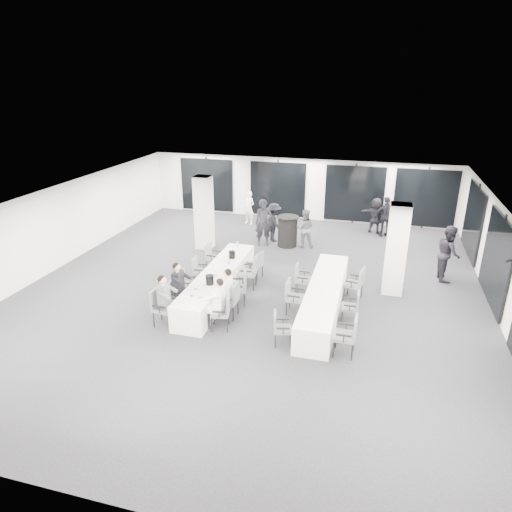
{
  "coord_description": "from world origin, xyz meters",
  "views": [
    {
      "loc": [
        3.51,
        -12.4,
        6.21
      ],
      "look_at": [
        0.18,
        -0.2,
        1.23
      ],
      "focal_mm": 32.0,
      "sensor_mm": 36.0,
      "label": 1
    }
  ],
  "objects_px": {
    "banquet_table_side": "(324,298)",
    "standing_guest_g": "(249,206)",
    "ice_bucket_far": "(232,255)",
    "standing_guest_a": "(264,220)",
    "chair_main_right_near": "(223,310)",
    "chair_main_left_near": "(161,305)",
    "chair_side_right_near": "(349,333)",
    "standing_guest_d": "(386,214)",
    "chair_main_right_mid": "(240,285)",
    "chair_main_right_far": "(257,263)",
    "chair_main_right_fourth": "(251,271)",
    "chair_side_left_mid": "(293,295)",
    "banquet_table_main": "(218,283)",
    "standing_guest_h": "(449,249)",
    "chair_side_left_far": "(301,277)",
    "standing_guest_c": "(274,220)",
    "chair_main_left_fourth": "(199,269)",
    "standing_guest_b": "(305,226)",
    "chair_side_right_mid": "(353,305)",
    "chair_main_right_second": "(231,298)",
    "chair_main_left_mid": "(187,282)",
    "standing_guest_e": "(400,227)",
    "standing_guest_f": "(376,213)",
    "chair_side_left_near": "(280,326)",
    "ice_bucket_near": "(210,280)",
    "chair_main_left_second": "(176,293)",
    "chair_main_left_far": "(212,255)",
    "cocktail_table": "(288,231)",
    "chair_side_right_far": "(357,282)"
  },
  "relations": [
    {
      "from": "chair_side_left_far",
      "to": "chair_main_right_far",
      "type": "bearing_deg",
      "value": -114.94
    },
    {
      "from": "chair_side_left_mid",
      "to": "standing_guest_a",
      "type": "xyz_separation_m",
      "value": [
        -2.16,
        5.17,
        0.49
      ]
    },
    {
      "from": "chair_side_right_near",
      "to": "ice_bucket_near",
      "type": "relative_size",
      "value": 3.84
    },
    {
      "from": "standing_guest_b",
      "to": "standing_guest_c",
      "type": "height_order",
      "value": "standing_guest_c"
    },
    {
      "from": "chair_main_right_second",
      "to": "standing_guest_e",
      "type": "distance_m",
      "value": 7.8
    },
    {
      "from": "chair_main_left_far",
      "to": "chair_main_left_second",
      "type": "bearing_deg",
      "value": 4.2
    },
    {
      "from": "chair_main_right_fourth",
      "to": "standing_guest_e",
      "type": "bearing_deg",
      "value": -49.67
    },
    {
      "from": "chair_main_left_second",
      "to": "cocktail_table",
      "type": "bearing_deg",
      "value": 158.21
    },
    {
      "from": "chair_main_right_far",
      "to": "standing_guest_e",
      "type": "bearing_deg",
      "value": -38.34
    },
    {
      "from": "chair_main_right_fourth",
      "to": "standing_guest_g",
      "type": "relative_size",
      "value": 0.6
    },
    {
      "from": "chair_side_right_near",
      "to": "standing_guest_d",
      "type": "bearing_deg",
      "value": -3.77
    },
    {
      "from": "chair_main_left_near",
      "to": "standing_guest_h",
      "type": "bearing_deg",
      "value": 124.95
    },
    {
      "from": "chair_side_right_near",
      "to": "standing_guest_c",
      "type": "height_order",
      "value": "standing_guest_c"
    },
    {
      "from": "cocktail_table",
      "to": "chair_side_left_near",
      "type": "bearing_deg",
      "value": -79.92
    },
    {
      "from": "chair_side_left_far",
      "to": "standing_guest_c",
      "type": "distance_m",
      "value": 4.84
    },
    {
      "from": "banquet_table_main",
      "to": "chair_main_right_mid",
      "type": "distance_m",
      "value": 0.96
    },
    {
      "from": "chair_main_right_second",
      "to": "chair_main_right_fourth",
      "type": "bearing_deg",
      "value": 0.67
    },
    {
      "from": "chair_main_right_mid",
      "to": "chair_main_right_far",
      "type": "relative_size",
      "value": 1.12
    },
    {
      "from": "chair_main_left_fourth",
      "to": "chair_side_right_mid",
      "type": "height_order",
      "value": "chair_main_left_fourth"
    },
    {
      "from": "standing_guest_h",
      "to": "ice_bucket_near",
      "type": "bearing_deg",
      "value": 114.44
    },
    {
      "from": "chair_main_left_near",
      "to": "standing_guest_a",
      "type": "bearing_deg",
      "value": 171.85
    },
    {
      "from": "banquet_table_side",
      "to": "standing_guest_g",
      "type": "height_order",
      "value": "standing_guest_g"
    },
    {
      "from": "standing_guest_a",
      "to": "chair_main_left_near",
      "type": "bearing_deg",
      "value": -119.55
    },
    {
      "from": "chair_main_left_second",
      "to": "chair_main_right_second",
      "type": "relative_size",
      "value": 0.85
    },
    {
      "from": "banquet_table_side",
      "to": "standing_guest_a",
      "type": "distance_m",
      "value": 5.71
    },
    {
      "from": "chair_main_right_mid",
      "to": "chair_side_right_near",
      "type": "bearing_deg",
      "value": -133.52
    },
    {
      "from": "banquet_table_side",
      "to": "chair_main_right_fourth",
      "type": "bearing_deg",
      "value": 159.33
    },
    {
      "from": "standing_guest_a",
      "to": "chair_main_right_near",
      "type": "bearing_deg",
      "value": -105.23
    },
    {
      "from": "chair_main_left_near",
      "to": "chair_main_right_far",
      "type": "bearing_deg",
      "value": 155.9
    },
    {
      "from": "chair_main_left_mid",
      "to": "standing_guest_b",
      "type": "distance_m",
      "value": 5.91
    },
    {
      "from": "standing_guest_g",
      "to": "ice_bucket_near",
      "type": "xyz_separation_m",
      "value": [
        1.17,
        -8.05,
        0.04
      ]
    },
    {
      "from": "standing_guest_e",
      "to": "standing_guest_f",
      "type": "height_order",
      "value": "standing_guest_e"
    },
    {
      "from": "chair_side_left_mid",
      "to": "standing_guest_c",
      "type": "xyz_separation_m",
      "value": [
        -1.88,
        5.76,
        0.33
      ]
    },
    {
      "from": "banquet_table_side",
      "to": "ice_bucket_far",
      "type": "height_order",
      "value": "ice_bucket_far"
    },
    {
      "from": "chair_main_right_second",
      "to": "standing_guest_b",
      "type": "bearing_deg",
      "value": -8.58
    },
    {
      "from": "chair_main_left_mid",
      "to": "chair_side_right_mid",
      "type": "distance_m",
      "value": 4.9
    },
    {
      "from": "chair_main_left_near",
      "to": "chair_main_left_fourth",
      "type": "xyz_separation_m",
      "value": [
        0.01,
        2.65,
        -0.07
      ]
    },
    {
      "from": "banquet_table_main",
      "to": "standing_guest_h",
      "type": "height_order",
      "value": "standing_guest_h"
    },
    {
      "from": "chair_side_left_near",
      "to": "chair_side_right_near",
      "type": "relative_size",
      "value": 0.85
    },
    {
      "from": "chair_main_right_mid",
      "to": "chair_side_right_far",
      "type": "height_order",
      "value": "chair_main_right_mid"
    },
    {
      "from": "chair_main_right_second",
      "to": "standing_guest_a",
      "type": "height_order",
      "value": "standing_guest_a"
    },
    {
      "from": "chair_main_left_near",
      "to": "chair_side_right_near",
      "type": "xyz_separation_m",
      "value": [
        4.93,
        -0.16,
        0.0
      ]
    },
    {
      "from": "banquet_table_side",
      "to": "chair_side_left_near",
      "type": "relative_size",
      "value": 5.73
    },
    {
      "from": "standing_guest_a",
      "to": "standing_guest_g",
      "type": "distance_m",
      "value": 2.88
    },
    {
      "from": "standing_guest_g",
      "to": "ice_bucket_far",
      "type": "bearing_deg",
      "value": -57.82
    },
    {
      "from": "banquet_table_side",
      "to": "ice_bucket_far",
      "type": "bearing_deg",
      "value": 156.72
    },
    {
      "from": "chair_main_right_far",
      "to": "standing_guest_g",
      "type": "bearing_deg",
      "value": 31.07
    },
    {
      "from": "chair_main_left_fourth",
      "to": "standing_guest_b",
      "type": "bearing_deg",
      "value": 143.39
    },
    {
      "from": "chair_main_left_second",
      "to": "standing_guest_g",
      "type": "distance_m",
      "value": 8.39
    },
    {
      "from": "chair_main_right_near",
      "to": "chair_side_right_mid",
      "type": "xyz_separation_m",
      "value": [
        3.24,
        1.28,
        -0.04
      ]
    }
  ]
}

